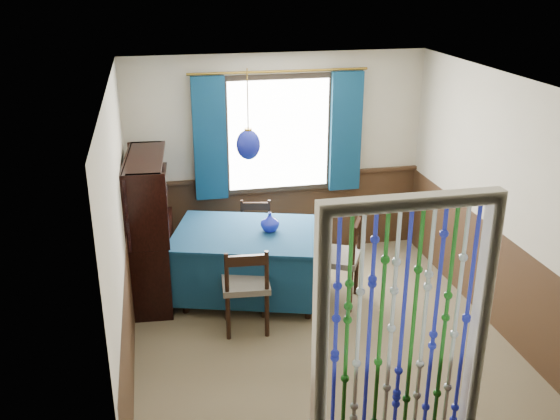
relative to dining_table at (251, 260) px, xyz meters
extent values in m
plane|color=brown|center=(0.52, -0.91, -0.45)|extent=(4.00, 4.00, 0.00)
plane|color=silver|center=(0.52, -0.91, 2.05)|extent=(4.00, 4.00, 0.00)
plane|color=beige|center=(0.52, 1.09, 0.80)|extent=(3.60, 0.00, 3.60)
plane|color=beige|center=(0.52, -2.91, 0.80)|extent=(3.60, 0.00, 3.60)
plane|color=beige|center=(-1.28, -0.91, 0.80)|extent=(0.00, 4.00, 4.00)
plane|color=beige|center=(2.32, -0.91, 0.80)|extent=(0.00, 4.00, 4.00)
plane|color=#382415|center=(0.52, 1.07, 0.05)|extent=(3.60, 0.00, 3.60)
plane|color=#382415|center=(-1.26, -0.91, 0.05)|extent=(0.00, 4.00, 4.00)
plane|color=#382415|center=(2.31, -0.91, 0.05)|extent=(0.00, 4.00, 4.00)
cube|color=black|center=(0.52, 1.04, 1.10)|extent=(1.32, 0.12, 1.42)
cube|color=#0F324F|center=(0.00, 0.00, -0.02)|extent=(1.79, 1.46, 0.63)
cube|color=#0F324F|center=(0.00, 0.00, 0.31)|extent=(1.87, 1.53, 0.03)
cylinder|color=black|center=(-0.73, -0.19, -0.38)|extent=(0.07, 0.07, 0.14)
cylinder|color=black|center=(0.50, -0.57, -0.38)|extent=(0.07, 0.07, 0.14)
cylinder|color=black|center=(-0.50, 0.57, -0.38)|extent=(0.07, 0.07, 0.14)
cylinder|color=black|center=(0.73, 0.19, -0.38)|extent=(0.07, 0.07, 0.14)
cylinder|color=black|center=(-0.35, -0.79, -0.21)|extent=(0.05, 0.05, 0.47)
cylinder|color=black|center=(0.02, -0.81, -0.21)|extent=(0.05, 0.05, 0.47)
cylinder|color=black|center=(-0.33, -0.43, -0.21)|extent=(0.05, 0.05, 0.47)
cylinder|color=black|center=(0.05, -0.46, -0.21)|extent=(0.05, 0.05, 0.47)
cube|color=#5B5549|center=(-0.15, -0.62, 0.05)|extent=(0.49, 0.47, 0.06)
cube|color=black|center=(-0.17, -0.81, 0.40)|extent=(0.40, 0.07, 0.10)
cylinder|color=black|center=(-0.35, -0.80, 0.25)|extent=(0.04, 0.04, 0.46)
cylinder|color=black|center=(0.02, -0.82, 0.25)|extent=(0.04, 0.04, 0.46)
cylinder|color=black|center=(0.35, 0.77, -0.24)|extent=(0.04, 0.04, 0.42)
cylinder|color=black|center=(0.03, 0.83, -0.24)|extent=(0.04, 0.04, 0.42)
cylinder|color=black|center=(0.29, 0.46, -0.24)|extent=(0.04, 0.04, 0.42)
cylinder|color=black|center=(-0.03, 0.53, -0.24)|extent=(0.04, 0.04, 0.42)
cube|color=#5B5549|center=(0.16, 0.65, 0.00)|extent=(0.48, 0.46, 0.06)
cube|color=black|center=(0.20, 0.81, 0.30)|extent=(0.35, 0.11, 0.09)
cylinder|color=black|center=(0.36, 0.78, 0.17)|extent=(0.04, 0.04, 0.41)
cylinder|color=black|center=(0.04, 0.84, 0.17)|extent=(0.04, 0.04, 0.41)
cylinder|color=black|center=(-1.01, 0.50, -0.22)|extent=(0.05, 0.05, 0.46)
cylinder|color=black|center=(-1.17, 0.17, -0.22)|extent=(0.05, 0.05, 0.46)
cylinder|color=black|center=(-0.69, 0.35, -0.22)|extent=(0.05, 0.05, 0.46)
cylinder|color=black|center=(-0.86, 0.02, -0.22)|extent=(0.05, 0.05, 0.46)
cube|color=#5B5549|center=(-0.93, 0.26, 0.04)|extent=(0.59, 0.60, 0.06)
cube|color=black|center=(-1.10, 0.34, 0.38)|extent=(0.21, 0.37, 0.10)
cylinder|color=black|center=(-1.02, 0.51, 0.24)|extent=(0.04, 0.04, 0.45)
cylinder|color=black|center=(-1.18, 0.17, 0.24)|extent=(0.04, 0.04, 0.45)
cylinder|color=black|center=(0.97, -0.54, -0.20)|extent=(0.05, 0.05, 0.49)
cylinder|color=black|center=(1.15, -0.18, -0.20)|extent=(0.05, 0.05, 0.49)
cylinder|color=black|center=(0.63, -0.37, -0.20)|extent=(0.05, 0.05, 0.49)
cylinder|color=black|center=(0.81, -0.01, -0.20)|extent=(0.05, 0.05, 0.49)
cube|color=#5B5549|center=(0.89, -0.27, 0.08)|extent=(0.63, 0.64, 0.07)
cube|color=black|center=(1.07, -0.37, 0.44)|extent=(0.23, 0.39, 0.11)
cylinder|color=black|center=(0.97, -0.55, 0.29)|extent=(0.04, 0.04, 0.48)
cylinder|color=black|center=(1.16, -0.19, 0.29)|extent=(0.04, 0.04, 0.48)
cube|color=black|center=(-1.04, 0.29, -0.05)|extent=(0.51, 1.24, 0.80)
cube|color=black|center=(-1.04, -0.29, 0.74)|extent=(0.37, 0.08, 0.80)
cube|color=black|center=(-1.04, 0.87, 0.74)|extent=(0.37, 0.08, 0.80)
cube|color=black|center=(-1.04, 0.29, 1.12)|extent=(0.46, 1.24, 0.04)
cube|color=black|center=(-1.23, 0.29, 0.74)|extent=(0.12, 1.20, 0.80)
cube|color=black|center=(-1.01, 0.29, 0.63)|extent=(0.40, 1.16, 0.02)
cube|color=black|center=(-1.01, 0.29, 0.89)|extent=(0.40, 1.16, 0.02)
cylinder|color=olive|center=(0.00, 0.00, 1.67)|extent=(0.01, 0.01, 0.76)
ellipsoid|color=#161E97|center=(0.00, 0.00, 1.29)|extent=(0.25, 0.25, 0.30)
cylinder|color=olive|center=(0.00, 0.00, 1.44)|extent=(0.08, 0.08, 0.03)
imported|color=#161E97|center=(0.21, -0.01, 0.42)|extent=(0.22, 0.22, 0.19)
imported|color=beige|center=(-0.99, -0.03, 0.67)|extent=(0.26, 0.26, 0.06)
imported|color=beige|center=(-0.99, 0.51, 0.43)|extent=(0.20, 0.20, 0.17)
camera|label=1|loc=(-0.93, -6.02, 2.98)|focal=40.00mm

